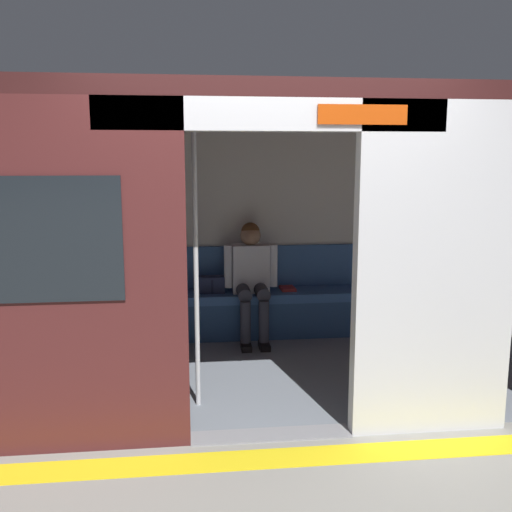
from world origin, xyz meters
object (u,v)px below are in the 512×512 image
object	(u,v)px
train_car	(242,196)
grab_pole_door	(196,263)
book	(288,288)
handbag	(212,284)
bench_seat	(242,303)
person_seated	(251,273)

from	to	relation	value
train_car	grab_pole_door	world-z (taller)	train_car
train_car	book	size ratio (longest dim) A/B	29.09
handbag	book	bearing A→B (deg)	-177.64
train_car	bench_seat	bearing A→B (deg)	-94.80
train_car	bench_seat	distance (m)	1.54
book	grab_pole_door	size ratio (longest dim) A/B	0.10
bench_seat	book	bearing A→B (deg)	-170.31
handbag	person_seated	bearing A→B (deg)	165.64
bench_seat	handbag	xyz separation A→B (m)	(0.31, -0.05, 0.20)
bench_seat	train_car	bearing A→B (deg)	85.20
person_seated	train_car	bearing A→B (deg)	79.34
bench_seat	handbag	world-z (taller)	handbag
handbag	grab_pole_door	bearing A→B (deg)	84.12
bench_seat	grab_pole_door	size ratio (longest dim) A/B	1.15
handbag	grab_pole_door	distance (m)	1.78
train_car	grab_pole_door	bearing A→B (deg)	58.23
person_seated	handbag	world-z (taller)	person_seated
handbag	book	size ratio (longest dim) A/B	1.18
book	handbag	bearing A→B (deg)	0.46
book	grab_pole_door	bearing A→B (deg)	58.47
train_car	grab_pole_door	xyz separation A→B (m)	(0.40, 0.65, -0.45)
bench_seat	handbag	size ratio (longest dim) A/B	9.73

